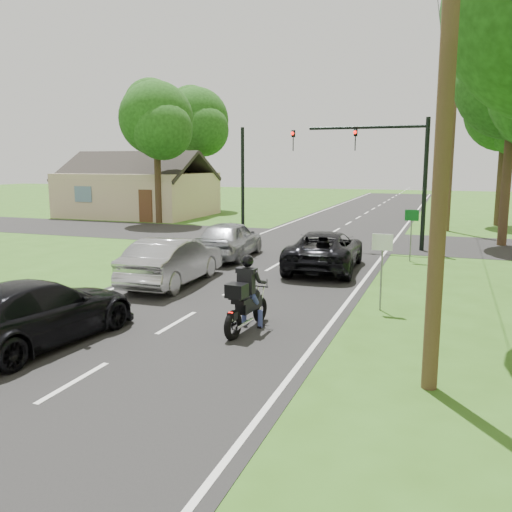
# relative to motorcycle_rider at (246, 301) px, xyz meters

# --- Properties ---
(ground) EXTENTS (140.00, 140.00, 0.00)m
(ground) POSITION_rel_motorcycle_rider_xyz_m (-1.89, 0.02, -0.74)
(ground) COLOR #305919
(ground) RESTS_ON ground
(road) EXTENTS (8.00, 100.00, 0.01)m
(road) POSITION_rel_motorcycle_rider_xyz_m (-1.89, 10.02, -0.74)
(road) COLOR black
(road) RESTS_ON ground
(cross_road) EXTENTS (60.00, 7.00, 0.01)m
(cross_road) POSITION_rel_motorcycle_rider_xyz_m (-1.89, 16.02, -0.74)
(cross_road) COLOR black
(cross_road) RESTS_ON ground
(motorcycle_rider) EXTENTS (0.64, 2.19, 1.89)m
(motorcycle_rider) POSITION_rel_motorcycle_rider_xyz_m (0.00, 0.00, 0.00)
(motorcycle_rider) COLOR black
(motorcycle_rider) RESTS_ON ground
(dark_suv) EXTENTS (2.78, 5.46, 1.48)m
(dark_suv) POSITION_rel_motorcycle_rider_xyz_m (0.10, 8.08, 0.01)
(dark_suv) COLOR black
(dark_suv) RESTS_ON road
(silver_sedan) EXTENTS (1.81, 4.81, 1.57)m
(silver_sedan) POSITION_rel_motorcycle_rider_xyz_m (-4.11, 3.92, 0.05)
(silver_sedan) COLOR #A1A2A6
(silver_sedan) RESTS_ON road
(silver_suv) EXTENTS (2.23, 4.83, 1.60)m
(silver_suv) POSITION_rel_motorcycle_rider_xyz_m (-4.25, 9.16, 0.07)
(silver_suv) COLOR #999BA0
(silver_suv) RESTS_ON road
(dark_car_behind) EXTENTS (2.56, 5.24, 1.47)m
(dark_car_behind) POSITION_rel_motorcycle_rider_xyz_m (-4.05, -2.48, 0.00)
(dark_car_behind) COLOR black
(dark_car_behind) RESTS_ON road
(traffic_signal) EXTENTS (6.38, 0.44, 6.00)m
(traffic_signal) POSITION_rel_motorcycle_rider_xyz_m (1.45, 14.01, 3.40)
(traffic_signal) COLOR black
(traffic_signal) RESTS_ON ground
(signal_pole_far) EXTENTS (0.20, 0.20, 6.00)m
(signal_pole_far) POSITION_rel_motorcycle_rider_xyz_m (-7.09, 18.02, 2.26)
(signal_pole_far) COLOR black
(signal_pole_far) RESTS_ON ground
(utility_pole_near) EXTENTS (1.60, 0.28, 10.00)m
(utility_pole_near) POSITION_rel_motorcycle_rider_xyz_m (4.31, -1.98, 4.34)
(utility_pole_near) COLOR brown
(utility_pole_near) RESTS_ON ground
(utility_pole_far) EXTENTS (1.60, 0.28, 10.00)m
(utility_pole_far) POSITION_rel_motorcycle_rider_xyz_m (4.31, 22.02, 4.34)
(utility_pole_far) COLOR brown
(utility_pole_far) RESTS_ON ground
(sign_white) EXTENTS (0.55, 0.07, 2.12)m
(sign_white) POSITION_rel_motorcycle_rider_xyz_m (2.81, 3.00, 0.86)
(sign_white) COLOR slate
(sign_white) RESTS_ON ground
(sign_green) EXTENTS (0.55, 0.07, 2.12)m
(sign_green) POSITION_rel_motorcycle_rider_xyz_m (3.01, 11.00, 0.86)
(sign_green) COLOR slate
(sign_green) RESTS_ON ground
(tree_row_e) EXTENTS (5.28, 5.12, 9.61)m
(tree_row_e) POSITION_rel_motorcycle_rider_xyz_m (7.59, 25.80, 6.09)
(tree_row_e) COLOR #332316
(tree_row_e) RESTS_ON ground
(tree_left_near) EXTENTS (5.12, 4.96, 9.22)m
(tree_left_near) POSITION_rel_motorcycle_rider_xyz_m (-13.62, 19.80, 5.79)
(tree_left_near) COLOR #332316
(tree_left_near) RESTS_ON ground
(tree_left_far) EXTENTS (5.76, 5.58, 10.14)m
(tree_left_far) POSITION_rel_motorcycle_rider_xyz_m (-15.59, 29.77, 6.39)
(tree_left_far) COLOR #332316
(tree_left_far) RESTS_ON ground
(house) EXTENTS (10.20, 8.00, 4.84)m
(house) POSITION_rel_motorcycle_rider_xyz_m (-17.89, 24.02, 1.03)
(house) COLOR tan
(house) RESTS_ON ground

